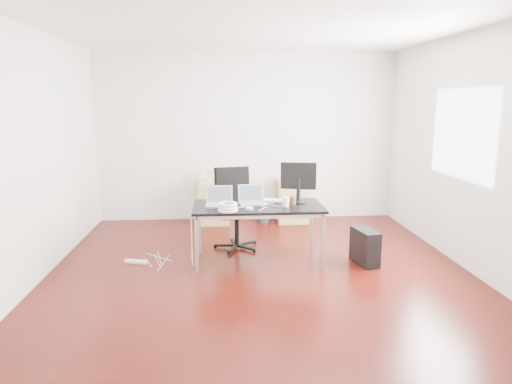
{
  "coord_description": "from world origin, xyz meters",
  "views": [
    {
      "loc": [
        -0.43,
        -5.19,
        2.01
      ],
      "look_at": [
        0.0,
        0.55,
        0.85
      ],
      "focal_mm": 32.0,
      "sensor_mm": 36.0,
      "label": 1
    }
  ],
  "objects": [
    {
      "name": "cup_brown",
      "position": [
        0.44,
        0.32,
        0.78
      ],
      "size": [
        0.09,
        0.09,
        0.1
      ],
      "primitive_type": "cylinder",
      "rotation": [
        0.0,
        0.0,
        0.22
      ],
      "color": "#562C1D",
      "rests_on": "desk"
    },
    {
      "name": "office_chair",
      "position": [
        -0.26,
        0.94,
        0.61
      ],
      "size": [
        0.57,
        0.59,
        1.08
      ],
      "rotation": [
        0.0,
        0.0,
        0.22
      ],
      "color": "black",
      "rests_on": "ground"
    },
    {
      "name": "laptop_right",
      "position": [
        -0.06,
        0.4,
        0.79
      ],
      "size": [
        0.36,
        0.29,
        0.23
      ],
      "rotation": [
        0.0,
        0.0,
        0.11
      ],
      "color": "silver",
      "rests_on": "desk"
    },
    {
      "name": "keyboard",
      "position": [
        0.23,
        0.53,
        0.74
      ],
      "size": [
        0.46,
        0.26,
        0.02
      ],
      "primitive_type": "cube",
      "rotation": [
        0.0,
        0.0,
        -0.3
      ],
      "color": "white",
      "rests_on": "desk"
    },
    {
      "name": "power_adapter",
      "position": [
        -0.12,
        0.09,
        0.74
      ],
      "size": [
        0.09,
        0.09,
        0.03
      ],
      "primitive_type": "cube",
      "rotation": [
        0.0,
        0.0,
        -0.4
      ],
      "color": "white",
      "rests_on": "desk"
    },
    {
      "name": "cable_coil",
      "position": [
        -0.37,
        0.01,
        0.78
      ],
      "size": [
        0.24,
        0.24,
        0.11
      ],
      "rotation": [
        0.0,
        0.0,
        -0.27
      ],
      "color": "white",
      "rests_on": "desk"
    },
    {
      "name": "room_shell",
      "position": [
        0.04,
        0.0,
        1.4
      ],
      "size": [
        5.0,
        5.0,
        5.0
      ],
      "color": "#310905",
      "rests_on": "ground"
    },
    {
      "name": "power_strip",
      "position": [
        -1.53,
        0.36,
        0.02
      ],
      "size": [
        0.3,
        0.14,
        0.04
      ],
      "primitive_type": "cube",
      "rotation": [
        0.0,
        0.0,
        -0.29
      ],
      "color": "white",
      "rests_on": "ground"
    },
    {
      "name": "filing_cabinet_left",
      "position": [
        -0.57,
        2.23,
        0.35
      ],
      "size": [
        0.5,
        0.5,
        0.7
      ],
      "primitive_type": "cube",
      "color": "tan",
      "rests_on": "ground"
    },
    {
      "name": "monitor",
      "position": [
        0.53,
        0.45,
        1.01
      ],
      "size": [
        0.45,
        0.26,
        0.51
      ],
      "rotation": [
        0.0,
        0.0,
        -0.24
      ],
      "color": "black",
      "rests_on": "desk"
    },
    {
      "name": "laptop_left",
      "position": [
        -0.47,
        0.35,
        0.79
      ],
      "size": [
        0.34,
        0.27,
        0.23
      ],
      "rotation": [
        0.0,
        0.0,
        -0.04
      ],
      "color": "silver",
      "rests_on": "desk"
    },
    {
      "name": "navy_garment",
      "position": [
        0.76,
        2.17,
        0.74
      ],
      "size": [
        0.31,
        0.25,
        0.09
      ],
      "primitive_type": "cube",
      "rotation": [
        0.0,
        0.0,
        0.03
      ],
      "color": "black",
      "rests_on": "filing_cabinet_right"
    },
    {
      "name": "speaker",
      "position": [
        -0.63,
        2.27,
        0.79
      ],
      "size": [
        0.1,
        0.09,
        0.18
      ],
      "primitive_type": "cube",
      "rotation": [
        0.0,
        0.0,
        0.07
      ],
      "color": "#9E9E9E",
      "rests_on": "filing_cabinet_left"
    },
    {
      "name": "filing_cabinet_right",
      "position": [
        0.74,
        2.23,
        0.35
      ],
      "size": [
        0.5,
        0.5,
        0.7
      ],
      "primitive_type": "cube",
      "color": "tan",
      "rests_on": "ground"
    },
    {
      "name": "pc_tower",
      "position": [
        1.33,
        0.12,
        0.22
      ],
      "size": [
        0.28,
        0.48,
        0.44
      ],
      "primitive_type": "cube",
      "rotation": [
        0.0,
        0.0,
        0.19
      ],
      "color": "black",
      "rests_on": "ground"
    },
    {
      "name": "cup_white",
      "position": [
        0.34,
        0.21,
        0.79
      ],
      "size": [
        0.08,
        0.08,
        0.12
      ],
      "primitive_type": "cylinder",
      "rotation": [
        0.0,
        0.0,
        0.02
      ],
      "color": "white",
      "rests_on": "desk"
    },
    {
      "name": "wastebasket",
      "position": [
        0.25,
        2.21,
        0.14
      ],
      "size": [
        0.26,
        0.26,
        0.28
      ],
      "primitive_type": "cylinder",
      "rotation": [
        0.0,
        0.0,
        -0.08
      ],
      "color": "black",
      "rests_on": "ground"
    },
    {
      "name": "desk",
      "position": [
        0.01,
        0.31,
        0.68
      ],
      "size": [
        1.6,
        0.8,
        0.73
      ],
      "color": "black",
      "rests_on": "ground"
    }
  ]
}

